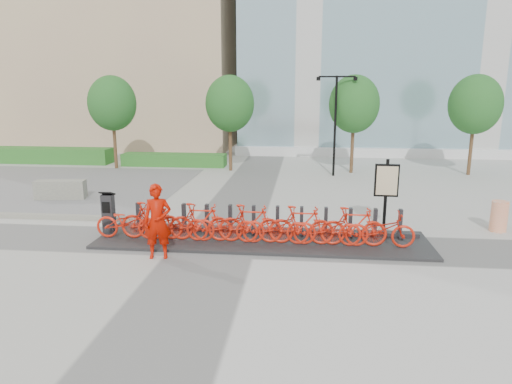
# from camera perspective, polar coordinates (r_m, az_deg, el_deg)

# --- Properties ---
(ground) EXTENTS (120.00, 120.00, 0.00)m
(ground) POSITION_cam_1_polar(r_m,az_deg,el_deg) (13.32, -4.99, -6.36)
(ground) COLOR #B5B4B0
(gravel_patch) EXTENTS (14.00, 14.00, 0.00)m
(gravel_patch) POSITION_cam_1_polar(r_m,az_deg,el_deg) (23.42, -26.27, 0.72)
(gravel_patch) COLOR #515151
(gravel_patch) RESTS_ON ground
(hedge_a) EXTENTS (10.00, 1.40, 0.90)m
(hedge_a) POSITION_cam_1_polar(r_m,az_deg,el_deg) (30.89, -26.33, 4.16)
(hedge_a) COLOR #247529
(hedge_a) RESTS_ON ground
(hedge_b) EXTENTS (6.00, 1.20, 0.70)m
(hedge_b) POSITION_cam_1_polar(r_m,az_deg,el_deg) (26.91, -10.18, 3.99)
(hedge_b) COLOR #247529
(hedge_b) RESTS_ON ground
(tree_0) EXTENTS (2.60, 2.60, 5.10)m
(tree_0) POSITION_cam_1_polar(r_m,az_deg,el_deg) (26.51, -17.54, 10.52)
(tree_0) COLOR brown
(tree_0) RESTS_ON ground
(tree_1) EXTENTS (2.60, 2.60, 5.10)m
(tree_1) POSITION_cam_1_polar(r_m,az_deg,el_deg) (24.68, -3.29, 10.95)
(tree_1) COLOR brown
(tree_1) RESTS_ON ground
(tree_2) EXTENTS (2.60, 2.60, 5.10)m
(tree_2) POSITION_cam_1_polar(r_m,az_deg,el_deg) (24.49, 12.17, 10.68)
(tree_2) COLOR brown
(tree_2) RESTS_ON ground
(tree_3) EXTENTS (2.60, 2.60, 5.10)m
(tree_3) POSITION_cam_1_polar(r_m,az_deg,el_deg) (25.81, 25.73, 9.82)
(tree_3) COLOR brown
(tree_3) RESTS_ON ground
(streetlamp) EXTENTS (2.00, 0.20, 5.00)m
(streetlamp) POSITION_cam_1_polar(r_m,az_deg,el_deg) (23.43, 9.91, 9.58)
(streetlamp) COLOR black
(streetlamp) RESTS_ON ground
(dock_pad) EXTENTS (9.60, 2.40, 0.08)m
(dock_pad) POSITION_cam_1_polar(r_m,az_deg,el_deg) (13.41, 0.74, -6.00)
(dock_pad) COLOR #262626
(dock_pad) RESTS_ON ground
(dock_rail_posts) EXTENTS (8.02, 0.50, 0.85)m
(dock_rail_posts) POSITION_cam_1_polar(r_m,az_deg,el_deg) (13.72, 1.18, -3.53)
(dock_rail_posts) COLOR #242427
(dock_rail_posts) RESTS_ON dock_pad
(bike_0) EXTENTS (1.89, 0.66, 1.00)m
(bike_0) POSITION_cam_1_polar(r_m,az_deg,el_deg) (13.82, -15.74, -3.58)
(bike_0) COLOR red
(bike_0) RESTS_ON dock_pad
(bike_1) EXTENTS (1.84, 0.52, 1.10)m
(bike_1) POSITION_cam_1_polar(r_m,az_deg,el_deg) (13.56, -12.92, -3.50)
(bike_1) COLOR red
(bike_1) RESTS_ON dock_pad
(bike_2) EXTENTS (1.89, 0.66, 1.00)m
(bike_2) POSITION_cam_1_polar(r_m,az_deg,el_deg) (13.36, -9.98, -3.85)
(bike_2) COLOR red
(bike_2) RESTS_ON dock_pad
(bike_3) EXTENTS (1.84, 0.52, 1.10)m
(bike_3) POSITION_cam_1_polar(r_m,az_deg,el_deg) (13.17, -6.97, -3.75)
(bike_3) COLOR red
(bike_3) RESTS_ON dock_pad
(bike_4) EXTENTS (1.89, 0.66, 1.00)m
(bike_4) POSITION_cam_1_polar(r_m,az_deg,el_deg) (13.04, -3.87, -4.09)
(bike_4) COLOR red
(bike_4) RESTS_ON dock_pad
(bike_5) EXTENTS (1.84, 0.52, 1.10)m
(bike_5) POSITION_cam_1_polar(r_m,az_deg,el_deg) (12.93, -0.72, -3.96)
(bike_5) COLOR red
(bike_5) RESTS_ON dock_pad
(bike_6) EXTENTS (1.89, 0.66, 1.00)m
(bike_6) POSITION_cam_1_polar(r_m,az_deg,el_deg) (12.88, 2.47, -4.29)
(bike_6) COLOR red
(bike_6) RESTS_ON dock_pad
(bike_7) EXTENTS (1.84, 0.52, 1.10)m
(bike_7) POSITION_cam_1_polar(r_m,az_deg,el_deg) (12.85, 5.69, -4.14)
(bike_7) COLOR red
(bike_7) RESTS_ON dock_pad
(bike_8) EXTENTS (1.89, 0.66, 1.00)m
(bike_8) POSITION_cam_1_polar(r_m,az_deg,el_deg) (12.88, 8.90, -4.44)
(bike_8) COLOR red
(bike_8) RESTS_ON dock_pad
(bike_9) EXTENTS (1.84, 0.52, 1.10)m
(bike_9) POSITION_cam_1_polar(r_m,az_deg,el_deg) (12.92, 12.10, -4.26)
(bike_9) COLOR red
(bike_9) RESTS_ON dock_pad
(bike_10) EXTENTS (1.89, 0.66, 1.00)m
(bike_10) POSITION_cam_1_polar(r_m,az_deg,el_deg) (13.04, 15.25, -4.53)
(bike_10) COLOR red
(bike_10) RESTS_ON dock_pad
(kiosk) EXTENTS (0.40, 0.34, 1.30)m
(kiosk) POSITION_cam_1_polar(r_m,az_deg,el_deg) (14.49, -17.96, -2.47)
(kiosk) COLOR #242427
(kiosk) RESTS_ON dock_pad
(worker_red) EXTENTS (0.80, 0.61, 1.98)m
(worker_red) POSITION_cam_1_polar(r_m,az_deg,el_deg) (12.14, -12.21, -3.62)
(worker_red) COLOR #AC0E00
(worker_red) RESTS_ON ground
(construction_barrel) EXTENTS (0.65, 0.65, 0.96)m
(construction_barrel) POSITION_cam_1_polar(r_m,az_deg,el_deg) (16.10, 28.10, -2.69)
(construction_barrel) COLOR #FF5F12
(construction_barrel) RESTS_ON ground
(jersey_barrier) EXTENTS (2.03, 0.83, 0.76)m
(jersey_barrier) POSITION_cam_1_polar(r_m,az_deg,el_deg) (20.03, -23.24, 0.27)
(jersey_barrier) COLOR gray
(jersey_barrier) RESTS_ON ground
(map_sign) EXTENTS (0.74, 0.14, 2.25)m
(map_sign) POSITION_cam_1_polar(r_m,az_deg,el_deg) (14.71, 16.00, 1.04)
(map_sign) COLOR black
(map_sign) RESTS_ON ground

